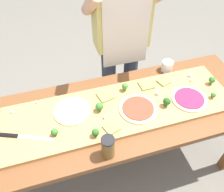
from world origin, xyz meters
name	(u,v)px	position (x,y,z in m)	size (l,w,h in m)	color
ground_plane	(121,163)	(0.00, 0.00, 0.00)	(8.00, 8.00, 0.00)	#6B665B
prep_table	(124,118)	(0.00, 0.00, 0.66)	(1.84, 0.69, 0.77)	brown
cutting_board	(121,108)	(-0.02, 0.00, 0.78)	(1.49, 0.43, 0.03)	tan
chefs_knife	(19,136)	(-0.66, -0.05, 0.80)	(0.31, 0.14, 0.02)	#B7BABF
pizza_whole_beet_magenta	(189,99)	(0.43, -0.07, 0.80)	(0.23, 0.23, 0.02)	beige
pizza_whole_cheese_artichoke	(72,111)	(-0.33, 0.05, 0.80)	(0.23, 0.23, 0.02)	beige
pizza_whole_tomato_red	(138,109)	(0.07, -0.05, 0.80)	(0.24, 0.24, 0.02)	beige
pizza_slice_near_right	(111,128)	(-0.13, -0.14, 0.80)	(0.08, 0.08, 0.01)	#899E4C
pizza_slice_near_left	(146,85)	(0.21, 0.14, 0.80)	(0.09, 0.09, 0.01)	#899E4C
pizza_slice_far_right	(164,81)	(0.34, 0.14, 0.80)	(0.08, 0.08, 0.01)	#899E4C
pizza_slice_far_left	(105,96)	(-0.09, 0.12, 0.80)	(0.10, 0.10, 0.01)	#899E4C
broccoli_floret_back_mid	(167,102)	(0.26, -0.07, 0.83)	(0.05, 0.05, 0.07)	#2C5915
broccoli_floret_center_left	(212,80)	(0.65, 0.02, 0.83)	(0.05, 0.05, 0.06)	#3F7220
broccoli_floret_front_right	(213,95)	(0.59, -0.10, 0.82)	(0.03, 0.03, 0.04)	#3F7220
broccoli_floret_center_right	(125,86)	(0.05, 0.14, 0.83)	(0.04, 0.04, 0.06)	#487A23
broccoli_floret_back_left	(96,132)	(-0.23, -0.17, 0.83)	(0.04, 0.04, 0.06)	#366618
broccoli_floret_front_mid	(99,107)	(-0.16, 0.01, 0.83)	(0.05, 0.05, 0.06)	#3F7220
broccoli_floret_front_left	(55,132)	(-0.45, -0.09, 0.82)	(0.04, 0.04, 0.05)	#3F7220
cheese_crumble_a	(157,93)	(0.25, 0.04, 0.80)	(0.02, 0.02, 0.02)	silver
cheese_crumble_b	(192,80)	(0.54, 0.09, 0.80)	(0.02, 0.02, 0.02)	white
cheese_crumble_c	(105,117)	(-0.15, -0.06, 0.80)	(0.02, 0.02, 0.02)	white
cheese_crumble_d	(190,75)	(0.55, 0.14, 0.80)	(0.02, 0.02, 0.02)	white
cheese_crumble_e	(12,112)	(-0.70, 0.15, 0.80)	(0.01, 0.01, 0.01)	silver
cheese_crumble_f	(36,102)	(-0.54, 0.19, 0.80)	(0.01, 0.01, 0.01)	silver
flour_cup	(167,67)	(0.44, 0.28, 0.80)	(0.09, 0.09, 0.08)	white
sauce_jar	(108,147)	(-0.19, -0.29, 0.84)	(0.07, 0.07, 0.15)	brown
cook_center	(121,33)	(0.15, 0.52, 1.00)	(0.54, 0.39, 1.67)	#333847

